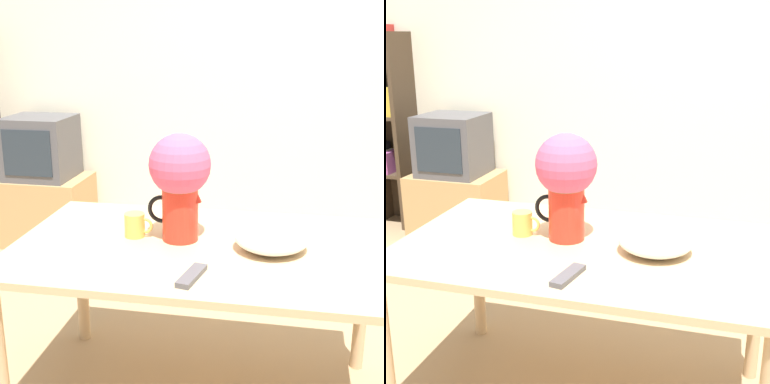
# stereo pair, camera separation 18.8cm
# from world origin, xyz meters

# --- Properties ---
(wall_back) EXTENTS (8.00, 0.05, 2.60)m
(wall_back) POSITION_xyz_m (0.00, 2.08, 1.30)
(wall_back) COLOR #EDE5CC
(wall_back) RESTS_ON ground_plane
(table) EXTENTS (1.51, 0.92, 0.74)m
(table) POSITION_xyz_m (-0.15, 0.08, 0.65)
(table) COLOR tan
(table) RESTS_ON ground_plane
(flower_vase) EXTENTS (0.26, 0.25, 0.44)m
(flower_vase) POSITION_xyz_m (-0.24, 0.13, 1.01)
(flower_vase) COLOR red
(flower_vase) RESTS_ON table
(coffee_mug) EXTENTS (0.12, 0.08, 0.10)m
(coffee_mug) POSITION_xyz_m (-0.43, 0.13, 0.79)
(coffee_mug) COLOR gold
(coffee_mug) RESTS_ON table
(white_bowl) EXTENTS (0.29, 0.29, 0.11)m
(white_bowl) POSITION_xyz_m (0.13, 0.09, 0.79)
(white_bowl) COLOR white
(white_bowl) RESTS_ON table
(remote_control) EXTENTS (0.08, 0.19, 0.02)m
(remote_control) POSITION_xyz_m (-0.13, -0.22, 0.75)
(remote_control) COLOR #4C4C51
(remote_control) RESTS_ON table
(tv_stand) EXTENTS (0.66, 0.49, 0.51)m
(tv_stand) POSITION_xyz_m (-1.65, 1.75, 0.26)
(tv_stand) COLOR tan
(tv_stand) RESTS_ON ground_plane
(tv_set) EXTENTS (0.47, 0.45, 0.46)m
(tv_set) POSITION_xyz_m (-1.65, 1.75, 0.74)
(tv_set) COLOR #4C4C51
(tv_set) RESTS_ON tv_stand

